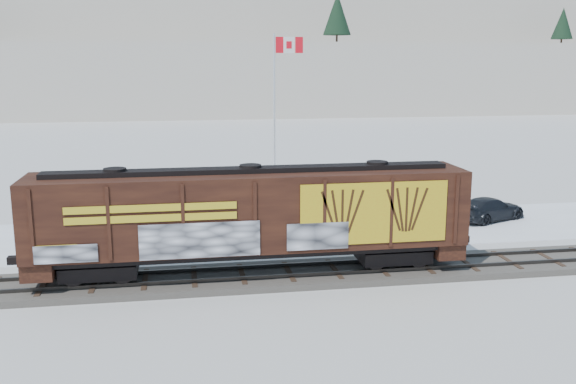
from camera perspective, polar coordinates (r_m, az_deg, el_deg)
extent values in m
plane|color=white|center=(28.00, 4.15, -7.41)|extent=(500.00, 500.00, 0.00)
cube|color=#59544C|center=(27.96, 4.15, -7.14)|extent=(50.00, 3.40, 0.28)
cube|color=#33302D|center=(27.23, 4.52, -7.19)|extent=(50.00, 0.10, 0.15)
cube|color=#33302D|center=(28.56, 3.82, -6.27)|extent=(50.00, 0.10, 0.15)
cube|color=white|center=(35.01, 1.26, -3.45)|extent=(40.00, 8.00, 0.03)
cube|color=white|center=(120.91, -6.62, 10.06)|extent=(360.00, 40.00, 12.00)
cube|color=white|center=(150.87, -7.29, 12.61)|extent=(360.00, 40.00, 24.00)
cube|color=white|center=(186.01, -7.80, 14.09)|extent=(360.00, 50.00, 35.00)
cone|color=black|center=(119.41, 4.39, 15.51)|extent=(5.04, 5.04, 7.38)
cone|color=black|center=(143.86, 23.23, 13.61)|extent=(4.20, 4.20, 6.15)
cube|color=black|center=(27.21, -16.37, -6.49)|extent=(3.00, 2.00, 0.90)
cube|color=black|center=(28.43, 9.24, -5.38)|extent=(3.00, 2.00, 0.90)
cylinder|color=black|center=(26.61, -18.60, -7.04)|extent=(0.90, 0.12, 0.90)
cube|color=black|center=(26.98, -3.28, -5.01)|extent=(17.92, 2.40, 0.25)
cube|color=#3C1C10|center=(26.55, -3.32, -1.53)|extent=(17.92, 3.00, 3.11)
cube|color=black|center=(26.22, -3.36, 1.99)|extent=(16.49, 0.90, 0.20)
cube|color=gold|center=(26.04, 7.71, -1.88)|extent=(6.09, 0.03, 2.52)
cube|color=gold|center=(24.85, -12.02, -1.85)|extent=(6.45, 0.02, 0.70)
cube|color=white|center=(25.11, -7.81, -4.29)|extent=(4.66, 0.03, 1.40)
cylinder|color=silver|center=(42.12, -1.19, -0.75)|extent=(0.90, 0.90, 0.20)
cylinder|color=silver|center=(41.31, -1.22, 6.43)|extent=(0.14, 0.14, 10.77)
cube|color=red|center=(41.21, -0.76, 12.94)|extent=(0.50, 0.07, 1.00)
cube|color=white|center=(41.30, 0.09, 12.94)|extent=(0.70, 0.09, 1.00)
cube|color=red|center=(41.42, 1.00, 12.94)|extent=(0.50, 0.07, 1.00)
imported|color=silver|center=(35.35, -3.81, -2.11)|extent=(4.49, 3.00, 1.42)
imported|color=white|center=(34.93, -3.99, -2.20)|extent=(4.87, 2.73, 1.52)
imported|color=black|center=(38.90, 17.51, -1.43)|extent=(4.95, 3.51, 1.33)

